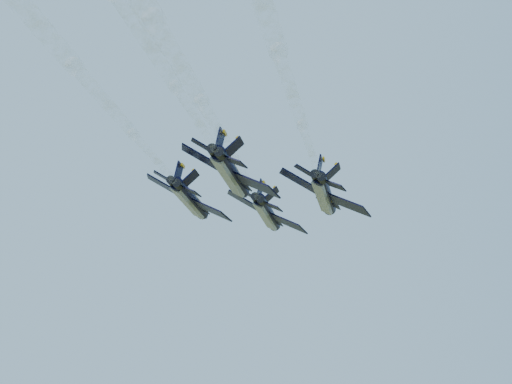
{
  "coord_description": "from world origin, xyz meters",
  "views": [
    {
      "loc": [
        4.66,
        -107.78,
        69.01
      ],
      "look_at": [
        2.23,
        0.46,
        94.06
      ],
      "focal_mm": 55.0,
      "sensor_mm": 36.0,
      "label": 1
    }
  ],
  "objects_px": {
    "jet_right": "(325,195)",
    "jet_slot": "(232,174)",
    "jet_lead": "(268,214)",
    "jet_left": "(191,200)"
  },
  "relations": [
    {
      "from": "jet_right",
      "to": "jet_slot",
      "type": "bearing_deg",
      "value": -125.41
    },
    {
      "from": "jet_right",
      "to": "jet_slot",
      "type": "xyz_separation_m",
      "value": [
        -12.32,
        -11.91,
        0.0
      ]
    },
    {
      "from": "jet_slot",
      "to": "jet_left",
      "type": "bearing_deg",
      "value": 124.69
    },
    {
      "from": "jet_left",
      "to": "jet_right",
      "type": "distance_m",
      "value": 19.13
    },
    {
      "from": "jet_left",
      "to": "jet_slot",
      "type": "distance_m",
      "value": 16.16
    },
    {
      "from": "jet_left",
      "to": "jet_right",
      "type": "bearing_deg",
      "value": 2.04
    },
    {
      "from": "jet_lead",
      "to": "jet_left",
      "type": "height_order",
      "value": "same"
    },
    {
      "from": "jet_right",
      "to": "jet_lead",
      "type": "bearing_deg",
      "value": 132.35
    },
    {
      "from": "jet_lead",
      "to": "jet_slot",
      "type": "height_order",
      "value": "same"
    },
    {
      "from": "jet_left",
      "to": "jet_right",
      "type": "height_order",
      "value": "same"
    }
  ]
}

